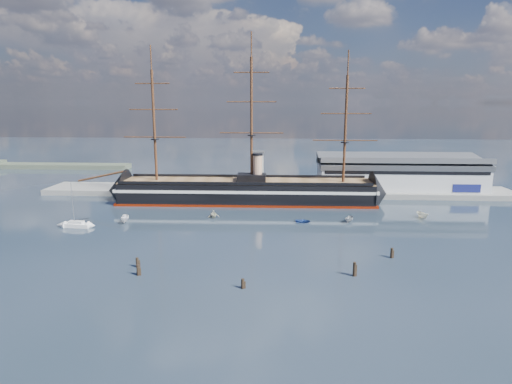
{
  "coord_description": "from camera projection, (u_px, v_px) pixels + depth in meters",
  "views": [
    {
      "loc": [
        11.62,
        -88.0,
        34.71
      ],
      "look_at": [
        4.48,
        35.0,
        9.0
      ],
      "focal_mm": 30.0,
      "sensor_mm": 36.0,
      "label": 1
    }
  ],
  "objects": [
    {
      "name": "quay_tower",
      "position": [
        258.0,
        170.0,
        162.93
      ],
      "size": [
        5.0,
        5.0,
        15.0
      ],
      "color": "silver",
      "rests_on": "ground"
    },
    {
      "name": "motorboat_c",
      "position": [
        349.0,
        222.0,
        126.83
      ],
      "size": [
        5.55,
        4.21,
        2.11
      ],
      "primitive_type": "imported",
      "rotation": [
        0.0,
        0.0,
        -0.5
      ],
      "color": "#929597",
      "rests_on": "ground"
    },
    {
      "name": "ground",
      "position": [
        243.0,
        217.0,
        132.84
      ],
      "size": [
        600.0,
        600.0,
        0.0
      ],
      "primitive_type": "plane",
      "color": "black",
      "rests_on": "ground"
    },
    {
      "name": "piling_far_right",
      "position": [
        391.0,
        258.0,
        97.69
      ],
      "size": [
        0.64,
        0.64,
        3.05
      ],
      "primitive_type": "cylinder",
      "color": "black",
      "rests_on": "ground"
    },
    {
      "name": "piling_near_left",
      "position": [
        138.0,
        275.0,
        87.77
      ],
      "size": [
        0.64,
        0.64,
        2.9
      ],
      "primitive_type": "cylinder",
      "color": "black",
      "rests_on": "ground"
    },
    {
      "name": "motorboat_d",
      "position": [
        214.0,
        217.0,
        132.25
      ],
      "size": [
        7.26,
        4.67,
        2.46
      ],
      "primitive_type": "imported",
      "rotation": [
        0.0,
        0.0,
        0.28
      ],
      "color": "beige",
      "rests_on": "ground"
    },
    {
      "name": "motorboat_a",
      "position": [
        125.0,
        222.0,
        126.66
      ],
      "size": [
        6.66,
        3.51,
        2.53
      ],
      "primitive_type": "imported",
      "rotation": [
        0.0,
        0.0,
        0.2
      ],
      "color": "white",
      "rests_on": "ground"
    },
    {
      "name": "sailboat",
      "position": [
        76.0,
        224.0,
        121.71
      ],
      "size": [
        8.27,
        3.12,
        12.94
      ],
      "rotation": [
        0.0,
        0.0,
        -0.09
      ],
      "color": "white",
      "rests_on": "ground"
    },
    {
      "name": "piling_extra",
      "position": [
        138.0,
        267.0,
        92.1
      ],
      "size": [
        0.64,
        0.64,
        2.87
      ],
      "primitive_type": "cylinder",
      "color": "black",
      "rests_on": "ground"
    },
    {
      "name": "warship",
      "position": [
        241.0,
        191.0,
        151.69
      ],
      "size": [
        112.99,
        17.52,
        53.94
      ],
      "rotation": [
        0.0,
        0.0,
        0.01
      ],
      "color": "black",
      "rests_on": "ground"
    },
    {
      "name": "motorboat_e",
      "position": [
        303.0,
        222.0,
        126.63
      ],
      "size": [
        1.63,
        2.98,
        1.32
      ],
      "primitive_type": "imported",
      "rotation": [
        0.0,
        0.0,
        1.39
      ],
      "color": "navy",
      "rests_on": "ground"
    },
    {
      "name": "piling_near_right",
      "position": [
        354.0,
        276.0,
        87.36
      ],
      "size": [
        0.64,
        0.64,
        3.71
      ],
      "primitive_type": "cylinder",
      "color": "black",
      "rests_on": "ground"
    },
    {
      "name": "motorboat_f",
      "position": [
        422.0,
        218.0,
        131.1
      ],
      "size": [
        6.31,
        3.66,
        2.38
      ],
      "primitive_type": "imported",
      "rotation": [
        0.0,
        0.0,
        0.26
      ],
      "color": "white",
      "rests_on": "ground"
    },
    {
      "name": "warehouse",
      "position": [
        399.0,
        173.0,
        167.01
      ],
      "size": [
        63.0,
        21.0,
        11.6
      ],
      "color": "#B7BABC",
      "rests_on": "ground"
    },
    {
      "name": "shoreline",
      "position": [
        4.0,
        165.0,
        233.28
      ],
      "size": [
        120.0,
        10.0,
        4.0
      ],
      "color": "#3F4C38",
      "rests_on": "ground"
    },
    {
      "name": "quay",
      "position": [
        276.0,
        193.0,
        167.45
      ],
      "size": [
        180.0,
        18.0,
        2.0
      ],
      "primitive_type": "cube",
      "color": "slate",
      "rests_on": "ground"
    },
    {
      "name": "piling_near_mid",
      "position": [
        243.0,
        288.0,
        81.59
      ],
      "size": [
        0.64,
        0.64,
        2.66
      ],
      "primitive_type": "cylinder",
      "color": "black",
      "rests_on": "ground"
    }
  ]
}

